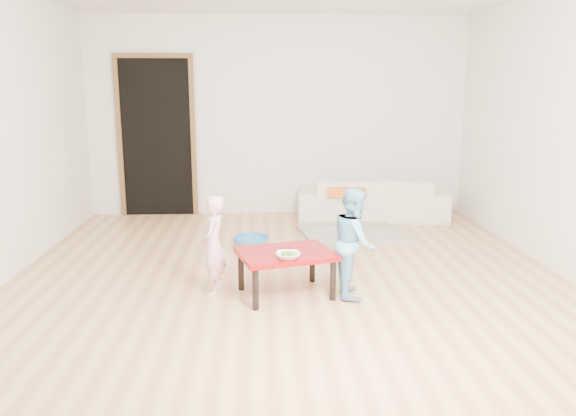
{
  "coord_description": "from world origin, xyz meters",
  "views": [
    {
      "loc": [
        -0.24,
        -5.02,
        1.7
      ],
      "look_at": [
        0.0,
        -0.2,
        0.65
      ],
      "focal_mm": 35.0,
      "sensor_mm": 36.0,
      "label": 1
    }
  ],
  "objects": [
    {
      "name": "floor",
      "position": [
        0.0,
        0.0,
        0.0
      ],
      "size": [
        5.0,
        5.0,
        0.01
      ],
      "primitive_type": "cube",
      "color": "tan",
      "rests_on": "ground"
    },
    {
      "name": "back_wall",
      "position": [
        0.0,
        2.5,
        1.3
      ],
      "size": [
        5.0,
        0.02,
        2.6
      ],
      "primitive_type": "cube",
      "color": "white",
      "rests_on": "floor"
    },
    {
      "name": "left_wall",
      "position": [
        -2.5,
        0.0,
        1.3
      ],
      "size": [
        0.02,
        5.0,
        2.6
      ],
      "primitive_type": "cube",
      "color": "white",
      "rests_on": "floor"
    },
    {
      "name": "right_wall",
      "position": [
        2.5,
        0.0,
        1.3
      ],
      "size": [
        0.02,
        5.0,
        2.6
      ],
      "primitive_type": "cube",
      "color": "white",
      "rests_on": "floor"
    },
    {
      "name": "doorway",
      "position": [
        -1.6,
        2.48,
        1.02
      ],
      "size": [
        1.02,
        0.08,
        2.11
      ],
      "primitive_type": null,
      "color": "brown",
      "rests_on": "back_wall"
    },
    {
      "name": "sofa",
      "position": [
        1.2,
        2.05,
        0.28
      ],
      "size": [
        1.95,
        0.92,
        0.55
      ],
      "primitive_type": "imported",
      "rotation": [
        0.0,
        0.0,
        3.04
      ],
      "color": "beige",
      "rests_on": "floor"
    },
    {
      "name": "cushion",
      "position": [
        0.84,
        1.85,
        0.42
      ],
      "size": [
        0.52,
        0.48,
        0.12
      ],
      "primitive_type": "cube",
      "rotation": [
        0.0,
        0.0,
        -0.16
      ],
      "color": "orange",
      "rests_on": "sofa"
    },
    {
      "name": "red_table",
      "position": [
        -0.04,
        -0.61,
        0.19
      ],
      "size": [
        0.87,
        0.74,
        0.37
      ],
      "primitive_type": null,
      "rotation": [
        0.0,
        0.0,
        0.28
      ],
      "color": "maroon",
      "rests_on": "floor"
    },
    {
      "name": "bowl",
      "position": [
        -0.03,
        -0.8,
        0.4
      ],
      "size": [
        0.19,
        0.19,
        0.05
      ],
      "primitive_type": "imported",
      "color": "white",
      "rests_on": "red_table"
    },
    {
      "name": "broccoli",
      "position": [
        -0.03,
        -0.8,
        0.4
      ],
      "size": [
        0.12,
        0.12,
        0.06
      ],
      "primitive_type": null,
      "color": "#2D5919",
      "rests_on": "red_table"
    },
    {
      "name": "child_pink",
      "position": [
        -0.63,
        -0.55,
        0.42
      ],
      "size": [
        0.23,
        0.33,
        0.83
      ],
      "primitive_type": "imported",
      "rotation": [
        0.0,
        0.0,
        -1.69
      ],
      "color": "pink",
      "rests_on": "floor"
    },
    {
      "name": "child_blue",
      "position": [
        0.52,
        -0.63,
        0.45
      ],
      "size": [
        0.37,
        0.46,
        0.9
      ],
      "primitive_type": "imported",
      "rotation": [
        0.0,
        0.0,
        1.5
      ],
      "color": "#57A1CA",
      "rests_on": "floor"
    },
    {
      "name": "basin",
      "position": [
        -0.35,
        0.8,
        0.06
      ],
      "size": [
        0.38,
        0.38,
        0.12
      ],
      "primitive_type": "imported",
      "color": "#317ABC",
      "rests_on": "floor"
    },
    {
      "name": "blanket",
      "position": [
        0.81,
        1.22,
        0.03
      ],
      "size": [
        1.24,
        1.08,
        0.06
      ],
      "primitive_type": null,
      "rotation": [
        0.0,
        0.0,
        0.15
      ],
      "color": "#B2AE9D",
      "rests_on": "floor"
    }
  ]
}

